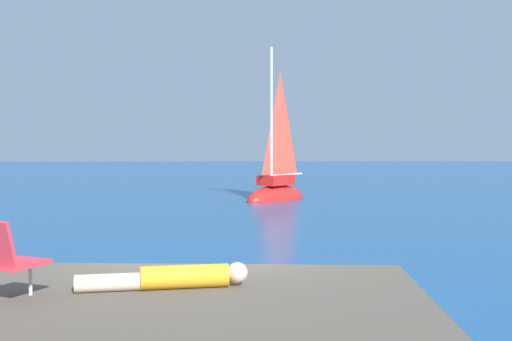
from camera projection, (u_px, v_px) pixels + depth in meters
ground_plane at (200, 318)px, 8.88m from camera, size 160.00×160.00×0.00m
sailboat_near at (276, 191)px, 27.67m from camera, size 3.40×3.80×7.27m
person_sunbather at (172, 278)px, 6.49m from camera, size 1.75×0.48×0.25m
beach_chair at (5, 256)px, 5.90m from camera, size 0.69×0.74×0.80m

